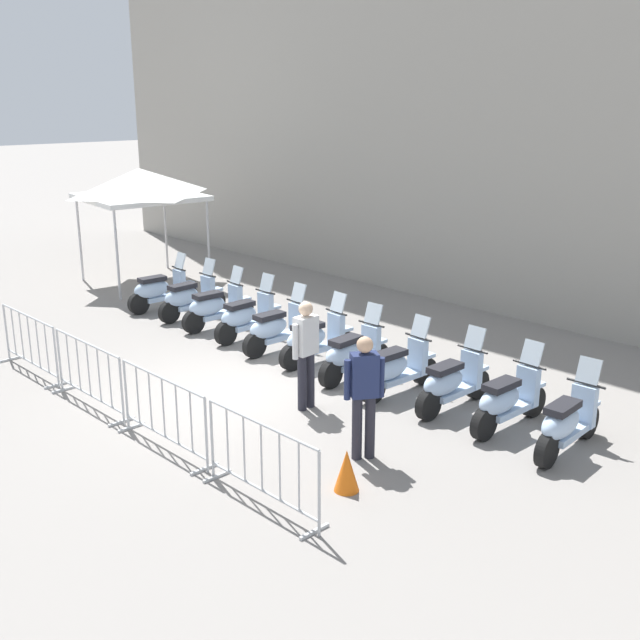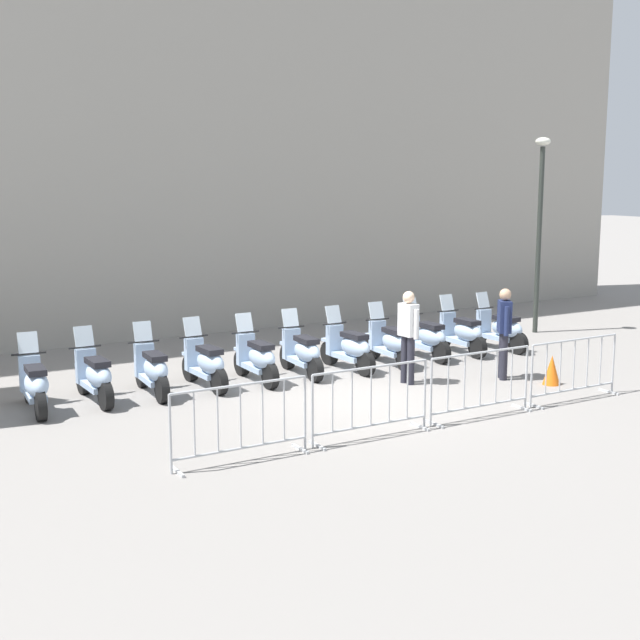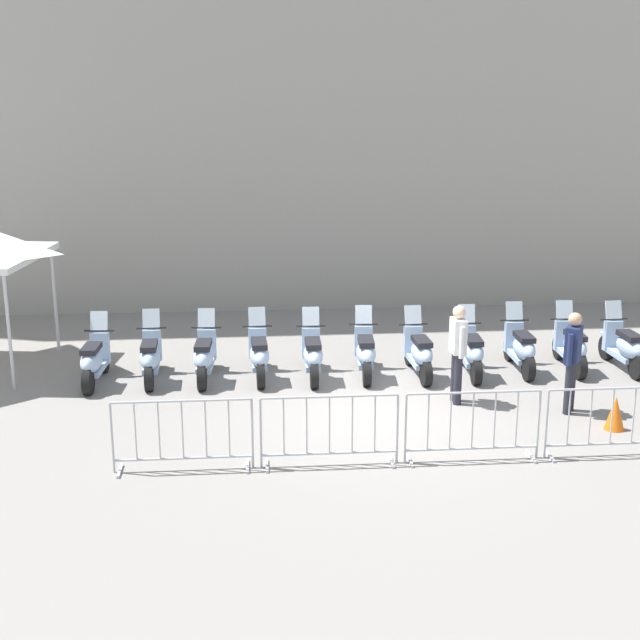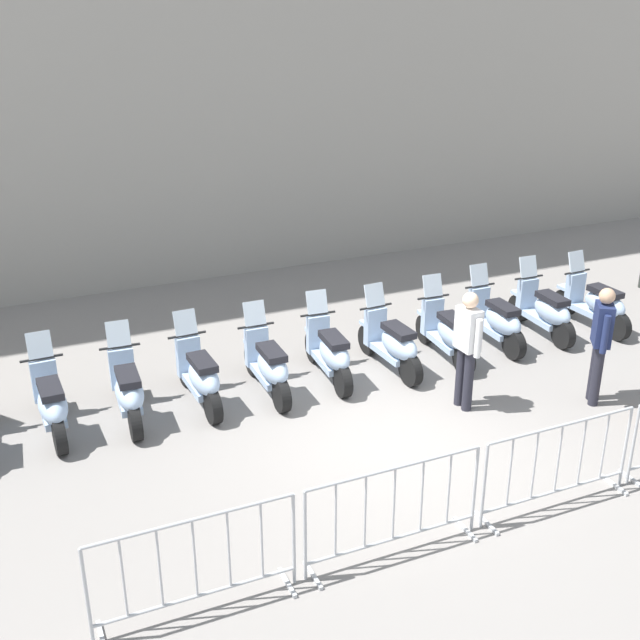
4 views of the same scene
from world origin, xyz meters
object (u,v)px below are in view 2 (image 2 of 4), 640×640
Objects in this scene: motorcycle_9 at (462,333)px; officer_near_row_end at (504,328)px; officer_mid_plaza at (408,332)px; barrier_segment_0 at (241,424)px; motorcycle_0 at (35,385)px; motorcycle_5 at (303,353)px; barrier_segment_3 at (574,370)px; motorcycle_10 at (500,330)px; motorcycle_2 at (153,371)px; barrier_segment_2 at (480,385)px; motorcycle_6 at (349,348)px; traffic_cone at (552,370)px; motorcycle_8 at (426,338)px; street_lamp at (540,213)px; motorcycle_1 at (95,377)px; motorcycle_3 at (206,364)px; motorcycle_7 at (390,343)px; barrier_segment_1 at (371,403)px; motorcycle_4 at (257,359)px.

motorcycle_9 is 1.00× the size of officer_near_row_end.
barrier_segment_0 is at bearing -144.80° from officer_mid_plaza.
officer_near_row_end is at bearing -6.98° from motorcycle_0.
motorcycle_5 is 0.87× the size of barrier_segment_3.
officer_near_row_end reaches higher than motorcycle_10.
motorcycle_2 reaches higher than barrier_segment_2.
motorcycle_5 is at bearing -177.69° from motorcycle_6.
barrier_segment_3 is 3.62× the size of traffic_cone.
street_lamp is at bearing 22.11° from motorcycle_8.
motorcycle_1 is 1.00× the size of motorcycle_6.
barrier_segment_2 is (4.15, 0.54, 0.00)m from barrier_segment_0.
barrier_segment_0 is at bearing -172.61° from barrier_segment_3.
officer_mid_plaza is (0.02, 2.40, 0.46)m from barrier_segment_2.
motorcycle_2 is 10.64m from street_lamp.
officer_near_row_end is (2.40, -1.75, 0.53)m from motorcycle_6.
officer_near_row_end is at bearing -124.07° from motorcycle_10.
barrier_segment_0 is at bearing -147.31° from motorcycle_10.
motorcycle_0 is 8.43m from officer_near_row_end.
barrier_segment_0 is at bearing -84.62° from motorcycle_2.
barrier_segment_0 is at bearing -130.03° from motorcycle_6.
officer_near_row_end is (7.37, -1.25, 0.53)m from motorcycle_1.
officer_near_row_end is (0.44, -2.13, 0.53)m from motorcycle_8.
motorcycle_5 is 0.87× the size of barrier_segment_0.
motorcycle_2 is at bearing 168.23° from officer_near_row_end.
motorcycle_10 is at bearing 1.55° from motorcycle_9.
motorcycle_3 is 5.98m from motorcycle_9.
motorcycle_3 and motorcycle_7 have the same top height.
motorcycle_6 is at bearing 143.97° from officer_near_row_end.
traffic_cone is at bearing 27.88° from barrier_segment_2.
officer_mid_plaza is (-0.43, -1.49, 0.53)m from motorcycle_7.
traffic_cone is at bearing -52.82° from motorcycle_7.
motorcycle_7 is (3.97, 0.40, 0.00)m from motorcycle_3.
motorcycle_1 is 7.49m from officer_near_row_end.
motorcycle_1 is at bearing -173.29° from motorcycle_10.
motorcycle_1 is 6.40m from barrier_segment_2.
motorcycle_8 is (7.91, 1.11, 0.00)m from motorcycle_0.
motorcycle_3 is at bearing 159.60° from traffic_cone.
motorcycle_4 is at bearing 96.70° from barrier_segment_1.
motorcycle_1 reaches higher than barrier_segment_0.
officer_mid_plaza reaches higher than motorcycle_5.
motorcycle_1 is 0.99× the size of officer_mid_plaza.
barrier_segment_2 is 2.45m from officer_mid_plaza.
barrier_segment_3 is 0.42× the size of street_lamp.
barrier_segment_0 is 1.00× the size of barrier_segment_3.
officer_near_row_end is at bearing 30.16° from barrier_segment_1.
motorcycle_1 reaches higher than traffic_cone.
officer_near_row_end is (-0.54, -2.27, 0.53)m from motorcycle_9.
motorcycle_7 is 1.00× the size of officer_near_row_end.
motorcycle_6 is (3.98, 0.42, 0.00)m from motorcycle_2.
motorcycle_10 is at bearing 29.40° from officer_mid_plaza.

